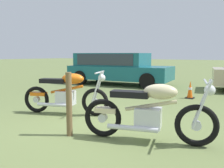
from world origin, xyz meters
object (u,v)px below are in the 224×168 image
(motorcycle_cream, at_px, (149,112))
(car_teal, at_px, (116,66))
(traffic_cone, at_px, (190,90))
(fence_post_wooden, at_px, (69,104))
(motorcycle_orange, at_px, (66,94))

(motorcycle_cream, xyz_separation_m, car_teal, (-4.33, 6.09, 0.36))
(traffic_cone, distance_m, fence_post_wooden, 4.76)
(motorcycle_orange, bearing_deg, car_teal, 89.91)
(motorcycle_cream, height_order, fence_post_wooden, fence_post_wooden)
(car_teal, bearing_deg, motorcycle_cream, -60.33)
(motorcycle_cream, height_order, traffic_cone, motorcycle_cream)
(traffic_cone, bearing_deg, motorcycle_cream, -83.73)
(motorcycle_cream, height_order, car_teal, car_teal)
(motorcycle_cream, xyz_separation_m, fence_post_wooden, (-1.24, -0.46, 0.06))
(motorcycle_cream, bearing_deg, fence_post_wooden, -174.70)
(car_teal, bearing_deg, traffic_cone, -31.50)
(traffic_cone, height_order, fence_post_wooden, fence_post_wooden)
(traffic_cone, bearing_deg, fence_post_wooden, -99.45)
(traffic_cone, xyz_separation_m, fence_post_wooden, (-0.78, -4.68, 0.28))
(motorcycle_orange, distance_m, car_teal, 5.82)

